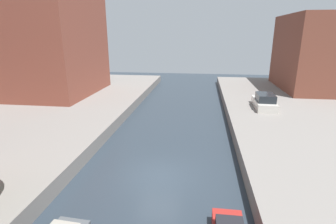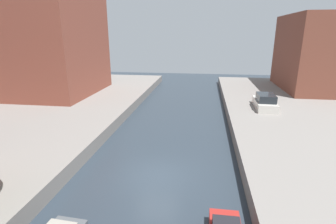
% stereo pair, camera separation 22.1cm
% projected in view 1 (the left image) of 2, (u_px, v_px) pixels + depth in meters
% --- Properties ---
extents(ground_plane, '(84.00, 84.00, 0.00)m').
position_uv_depth(ground_plane, '(159.00, 176.00, 15.57)').
color(ground_plane, '#28333D').
extents(low_block_right, '(10.00, 12.17, 9.62)m').
position_uv_depth(low_block_right, '(323.00, 53.00, 33.77)').
color(low_block_right, brown).
rests_on(low_block_right, quay_right).
extents(parked_car, '(1.98, 4.47, 1.50)m').
position_uv_depth(parked_car, '(264.00, 102.00, 26.03)').
color(parked_car, beige).
rests_on(parked_car, quay_right).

